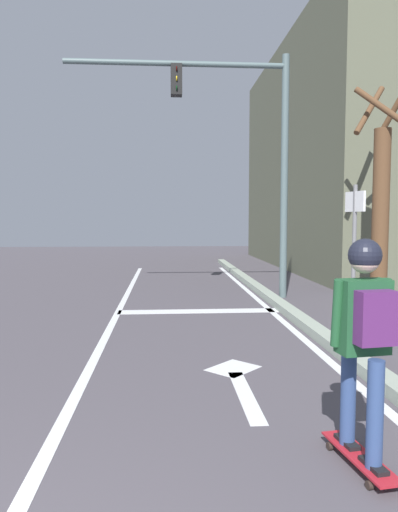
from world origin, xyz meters
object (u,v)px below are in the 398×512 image
(street_sign_post, at_px, (354,237))
(roadside_tree, at_px, (380,207))
(skater, at_px, (365,323))
(traffic_signal_mast, at_px, (236,130))
(skateboard, at_px, (359,457))

(street_sign_post, bearing_deg, roadside_tree, 57.37)
(skater, height_order, traffic_signal_mast, traffic_signal_mast)
(traffic_signal_mast, distance_m, street_sign_post, 4.30)
(skateboard, bearing_deg, skater, -82.15)
(traffic_signal_mast, relative_size, roadside_tree, 1.19)
(skater, xyz_separation_m, traffic_signal_mast, (0.20, 7.24, 2.64))
(skater, relative_size, traffic_signal_mast, 0.29)
(skateboard, bearing_deg, traffic_signal_mast, 88.36)
(roadside_tree, bearing_deg, street_sign_post, -122.63)
(skateboard, relative_size, skater, 0.53)
(skater, xyz_separation_m, roadside_tree, (2.91, 6.02, 0.97))
(skater, height_order, roadside_tree, roadside_tree)
(skateboard, height_order, traffic_signal_mast, traffic_signal_mast)
(skater, relative_size, roadside_tree, 0.34)
(traffic_signal_mast, bearing_deg, skater, -91.62)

